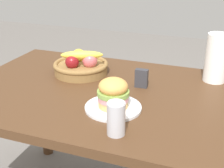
# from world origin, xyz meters

# --- Properties ---
(dining_table) EXTENTS (1.40, 0.90, 0.75)m
(dining_table) POSITION_xyz_m (0.00, 0.00, 0.65)
(dining_table) COLOR #4C301C
(dining_table) RESTS_ON ground_plane
(plate) EXTENTS (0.24, 0.24, 0.01)m
(plate) POSITION_xyz_m (0.08, -0.16, 0.76)
(plate) COLOR white
(plate) RESTS_ON dining_table
(sandwich) EXTENTS (0.13, 0.13, 0.12)m
(sandwich) POSITION_xyz_m (0.08, -0.16, 0.82)
(sandwich) COLOR #DBAD60
(sandwich) RESTS_ON plate
(soda_can) EXTENTS (0.07, 0.07, 0.13)m
(soda_can) POSITION_xyz_m (0.15, -0.33, 0.81)
(soda_can) COLOR silver
(soda_can) RESTS_ON dining_table
(fruit_basket) EXTENTS (0.29, 0.29, 0.14)m
(fruit_basket) POSITION_xyz_m (-0.22, 0.16, 0.79)
(fruit_basket) COLOR olive
(fruit_basket) RESTS_ON dining_table
(paper_towel_roll) EXTENTS (0.11, 0.11, 0.24)m
(paper_towel_roll) POSITION_xyz_m (0.45, 0.30, 0.87)
(paper_towel_roll) COLOR white
(paper_towel_roll) RESTS_ON dining_table
(napkin_holder) EXTENTS (0.06, 0.03, 0.09)m
(napkin_holder) POSITION_xyz_m (0.13, 0.10, 0.80)
(napkin_holder) COLOR #333338
(napkin_holder) RESTS_ON dining_table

